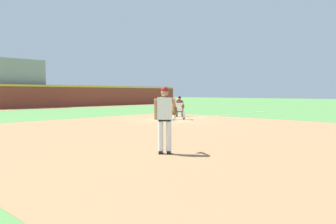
{
  "coord_description": "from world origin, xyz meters",
  "views": [
    {
      "loc": [
        -15.03,
        -13.85,
        1.69
      ],
      "look_at": [
        -6.01,
        -5.36,
        0.96
      ],
      "focal_mm": 35.0,
      "sensor_mm": 36.0,
      "label": 1
    }
  ],
  "objects": [
    {
      "name": "first_baseman",
      "position": [
        0.53,
        -0.2,
        0.73
      ],
      "size": [
        0.77,
        1.07,
        1.34
      ],
      "color": "black",
      "rests_on": "ground"
    },
    {
      "name": "outfield_wall",
      "position": [
        0.0,
        22.0,
        1.39
      ],
      "size": [
        48.0,
        0.54,
        2.6
      ],
      "color": "brown",
      "rests_on": "ground"
    },
    {
      "name": "ground_plane",
      "position": [
        0.0,
        0.0,
        0.0
      ],
      "size": [
        160.0,
        160.0,
        0.0
      ],
      "primitive_type": "plane",
      "color": "#518942"
    },
    {
      "name": "pitcher",
      "position": [
        -8.54,
        -7.64,
        1.06
      ],
      "size": [
        0.85,
        0.56,
        1.86
      ],
      "color": "black",
      "rests_on": "ground"
    },
    {
      "name": "foul_line_stripe",
      "position": [
        7.99,
        0.0,
        0.01
      ],
      "size": [
        15.98,
        0.1,
        0.0
      ],
      "primitive_type": "cube",
      "color": "white",
      "rests_on": "ground"
    },
    {
      "name": "infield_dirt_patch",
      "position": [
        -4.29,
        -3.83,
        0.0
      ],
      "size": [
        18.0,
        18.0,
        0.01
      ],
      "primitive_type": "cube",
      "color": "#9E754C",
      "rests_on": "ground"
    },
    {
      "name": "stadium_seating_block",
      "position": [
        0.0,
        25.32,
        2.75
      ],
      "size": [
        6.2,
        5.05,
        5.45
      ],
      "color": "gray",
      "rests_on": "ground"
    },
    {
      "name": "first_base_bag",
      "position": [
        0.0,
        0.0,
        0.04
      ],
      "size": [
        0.38,
        0.38,
        0.09
      ],
      "primitive_type": "cube",
      "color": "white",
      "rests_on": "ground"
    },
    {
      "name": "warning_track_strip",
      "position": [
        0.0,
        20.0,
        0.0
      ],
      "size": [
        48.0,
        3.2,
        0.01
      ],
      "primitive_type": "cube",
      "color": "#9E754C",
      "rests_on": "ground"
    },
    {
      "name": "baserunner",
      "position": [
        -0.8,
        0.08,
        0.79
      ],
      "size": [
        0.47,
        0.62,
        1.46
      ],
      "color": "black",
      "rests_on": "ground"
    },
    {
      "name": "umpire",
      "position": [
        2.26,
        1.3,
        0.79
      ],
      "size": [
        0.66,
        0.68,
        1.46
      ],
      "color": "black",
      "rests_on": "ground"
    },
    {
      "name": "baseball",
      "position": [
        -1.97,
        -2.43,
        0.04
      ],
      "size": [
        0.07,
        0.07,
        0.07
      ],
      "primitive_type": "sphere",
      "color": "white",
      "rests_on": "ground"
    }
  ]
}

